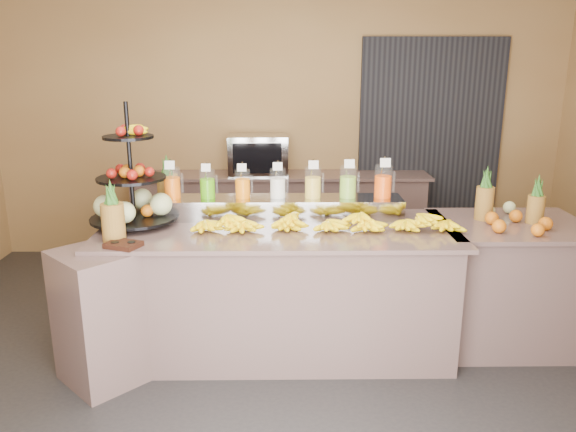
{
  "coord_description": "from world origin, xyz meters",
  "views": [
    {
      "loc": [
        0.02,
        -3.48,
        2.07
      ],
      "look_at": [
        0.07,
        0.3,
        1.02
      ],
      "focal_mm": 35.0,
      "sensor_mm": 36.0,
      "label": 1
    }
  ],
  "objects_px": {
    "fruit_stand": "(138,194)",
    "right_fruit_pile": "(512,215)",
    "pitcher_tray": "(278,207)",
    "banana_heap": "(326,220)",
    "condiment_caddy": "(123,245)",
    "oven_warmer": "(258,155)"
  },
  "relations": [
    {
      "from": "right_fruit_pile",
      "to": "oven_warmer",
      "type": "xyz_separation_m",
      "value": [
        -1.88,
        1.9,
        0.12
      ]
    },
    {
      "from": "fruit_stand",
      "to": "right_fruit_pile",
      "type": "height_order",
      "value": "fruit_stand"
    },
    {
      "from": "right_fruit_pile",
      "to": "condiment_caddy",
      "type": "bearing_deg",
      "value": -170.1
    },
    {
      "from": "pitcher_tray",
      "to": "right_fruit_pile",
      "type": "bearing_deg",
      "value": -7.85
    },
    {
      "from": "right_fruit_pile",
      "to": "oven_warmer",
      "type": "distance_m",
      "value": 2.68
    },
    {
      "from": "banana_heap",
      "to": "condiment_caddy",
      "type": "relative_size",
      "value": 9.33
    },
    {
      "from": "pitcher_tray",
      "to": "condiment_caddy",
      "type": "height_order",
      "value": "pitcher_tray"
    },
    {
      "from": "banana_heap",
      "to": "fruit_stand",
      "type": "xyz_separation_m",
      "value": [
        -1.32,
        0.13,
        0.15
      ]
    },
    {
      "from": "banana_heap",
      "to": "right_fruit_pile",
      "type": "height_order",
      "value": "right_fruit_pile"
    },
    {
      "from": "pitcher_tray",
      "to": "banana_heap",
      "type": "xyz_separation_m",
      "value": [
        0.33,
        -0.31,
        -0.01
      ]
    },
    {
      "from": "banana_heap",
      "to": "fruit_stand",
      "type": "relative_size",
      "value": 2.21
    },
    {
      "from": "fruit_stand",
      "to": "condiment_caddy",
      "type": "bearing_deg",
      "value": -77.51
    },
    {
      "from": "right_fruit_pile",
      "to": "fruit_stand",
      "type": "bearing_deg",
      "value": 178.88
    },
    {
      "from": "fruit_stand",
      "to": "right_fruit_pile",
      "type": "xyz_separation_m",
      "value": [
        2.66,
        -0.05,
        -0.14
      ]
    },
    {
      "from": "condiment_caddy",
      "to": "oven_warmer",
      "type": "height_order",
      "value": "oven_warmer"
    },
    {
      "from": "fruit_stand",
      "to": "oven_warmer",
      "type": "relative_size",
      "value": 1.44
    },
    {
      "from": "banana_heap",
      "to": "oven_warmer",
      "type": "distance_m",
      "value": 2.06
    },
    {
      "from": "banana_heap",
      "to": "oven_warmer",
      "type": "height_order",
      "value": "oven_warmer"
    },
    {
      "from": "oven_warmer",
      "to": "banana_heap",
      "type": "bearing_deg",
      "value": -76.26
    },
    {
      "from": "banana_heap",
      "to": "condiment_caddy",
      "type": "height_order",
      "value": "banana_heap"
    },
    {
      "from": "pitcher_tray",
      "to": "condiment_caddy",
      "type": "relative_size",
      "value": 8.99
    },
    {
      "from": "condiment_caddy",
      "to": "fruit_stand",
      "type": "bearing_deg",
      "value": 91.99
    }
  ]
}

